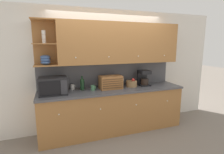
{
  "coord_description": "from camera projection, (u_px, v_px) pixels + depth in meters",
  "views": [
    {
      "loc": [
        -1.23,
        -3.68,
        1.85
      ],
      "look_at": [
        0.0,
        -0.22,
        1.17
      ],
      "focal_mm": 28.0,
      "sensor_mm": 36.0,
      "label": 1
    }
  ],
  "objects": [
    {
      "name": "ground_plane",
      "position": [
        109.0,
        124.0,
        4.15
      ],
      "size": [
        24.0,
        24.0,
        0.0
      ],
      "primitive_type": "plane",
      "color": "slate"
    },
    {
      "name": "fruit_basket",
      "position": [
        132.0,
        83.0,
        3.89
      ],
      "size": [
        0.24,
        0.24,
        0.19
      ],
      "color": "#937047",
      "rests_on": "counter_unit"
    },
    {
      "name": "upper_cabinets",
      "position": [
        119.0,
        43.0,
        3.7
      ],
      "size": [
        3.04,
        0.38,
        0.84
      ],
      "color": "#A36B38",
      "rests_on": "backsplash_panel"
    },
    {
      "name": "mug_blue_second",
      "position": [
        93.0,
        88.0,
        3.56
      ],
      "size": [
        0.1,
        0.09,
        0.1
      ],
      "color": "#4C845B",
      "rests_on": "counter_unit"
    },
    {
      "name": "wine_bottle",
      "position": [
        82.0,
        84.0,
        3.58
      ],
      "size": [
        0.08,
        0.08,
        0.29
      ],
      "color": "#19381E",
      "rests_on": "counter_unit"
    },
    {
      "name": "coffee_maker",
      "position": [
        144.0,
        78.0,
        3.97
      ],
      "size": [
        0.23,
        0.25,
        0.35
      ],
      "color": "black",
      "rests_on": "counter_unit"
    },
    {
      "name": "mug",
      "position": [
        73.0,
        87.0,
        3.63
      ],
      "size": [
        0.09,
        0.08,
        0.11
      ],
      "color": "silver",
      "rests_on": "counter_unit"
    },
    {
      "name": "wine_glass",
      "position": [
        122.0,
        80.0,
        3.87
      ],
      "size": [
        0.07,
        0.07,
        0.22
      ],
      "color": "silver",
      "rests_on": "counter_unit"
    },
    {
      "name": "backsplash_panel",
      "position": [
        109.0,
        74.0,
        3.93
      ],
      "size": [
        3.04,
        0.01,
        0.53
      ],
      "color": "#4C4C51",
      "rests_on": "counter_unit"
    },
    {
      "name": "counter_unit",
      "position": [
        113.0,
        110.0,
        3.77
      ],
      "size": [
        3.06,
        0.66,
        0.93
      ],
      "color": "#A36B38",
      "rests_on": "ground_plane"
    },
    {
      "name": "bread_box",
      "position": [
        111.0,
        82.0,
        3.68
      ],
      "size": [
        0.47,
        0.27,
        0.28
      ],
      "color": "#996033",
      "rests_on": "counter_unit"
    },
    {
      "name": "microwave",
      "position": [
        53.0,
        86.0,
        3.26
      ],
      "size": [
        0.51,
        0.37,
        0.32
      ],
      "color": "black",
      "rests_on": "counter_unit"
    },
    {
      "name": "wall_back",
      "position": [
        108.0,
        69.0,
        3.94
      ],
      "size": [
        5.44,
        0.06,
        2.6
      ],
      "color": "silver",
      "rests_on": "ground_plane"
    }
  ]
}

